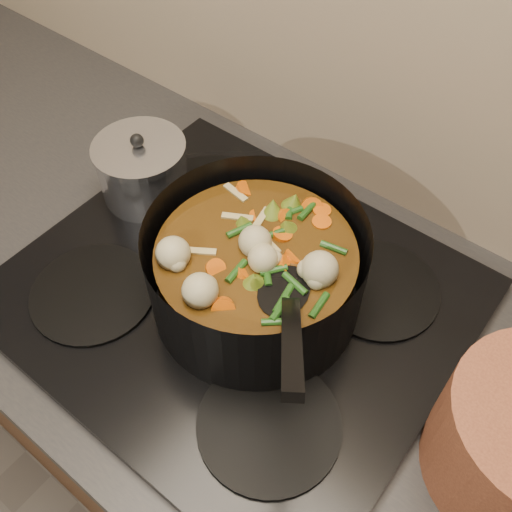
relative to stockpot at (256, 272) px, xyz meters
The scene contains 4 objects.
counter 0.54m from the stockpot, 168.88° to the right, with size 2.64×0.64×0.91m.
stovetop 0.08m from the stockpot, 168.88° to the right, with size 0.62×0.54×0.03m.
stockpot is the anchor object (origin of this frame).
saucepan 0.29m from the stockpot, 167.76° to the left, with size 0.15×0.15×0.12m.
Camera 1 is at (0.32, 1.57, 1.61)m, focal length 40.00 mm.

